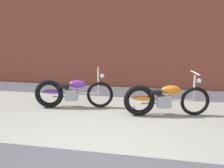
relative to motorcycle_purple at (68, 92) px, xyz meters
name	(u,v)px	position (x,y,z in m)	size (l,w,h in m)	color
ground_plane	(90,152)	(1.24, -2.23, -0.40)	(80.00, 80.00, 0.00)	#47474C
sidewalk_slab	(112,117)	(1.24, -0.48, -0.40)	(36.00, 3.50, 0.01)	gray
brick_building_wall	(132,18)	(1.24, 2.97, 1.97)	(36.00, 0.50, 4.73)	brown
motorcycle_purple	(68,92)	(0.00, 0.00, 0.00)	(1.98, 0.70, 1.03)	black
motorcycle_orange	(160,99)	(2.32, -0.15, 0.00)	(1.98, 0.70, 1.03)	black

